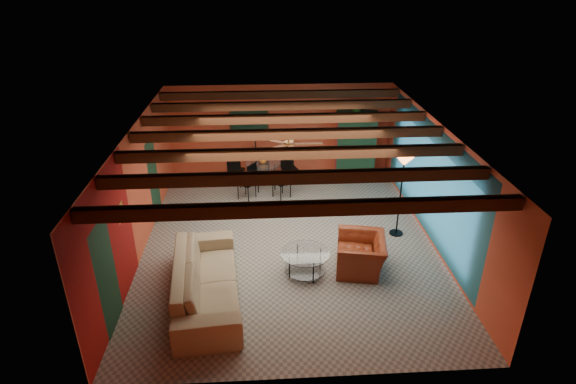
{
  "coord_description": "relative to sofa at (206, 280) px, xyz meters",
  "views": [
    {
      "loc": [
        -0.59,
        -9.19,
        5.72
      ],
      "look_at": [
        0.0,
        0.2,
        1.15
      ],
      "focal_mm": 29.14,
      "sensor_mm": 36.0,
      "label": 1
    }
  ],
  "objects": [
    {
      "name": "sofa",
      "position": [
        0.0,
        0.0,
        0.0
      ],
      "size": [
        1.44,
        3.06,
        0.86
      ],
      "primitive_type": "imported",
      "rotation": [
        0.0,
        0.0,
        1.67
      ],
      "color": "#978261",
      "rests_on": "ground"
    },
    {
      "name": "dining_table",
      "position": [
        1.14,
        4.9,
        0.09
      ],
      "size": [
        2.56,
        2.56,
        1.05
      ],
      "primitive_type": null,
      "rotation": [
        0.0,
        0.0,
        0.33
      ],
      "color": "silver",
      "rests_on": "ground"
    },
    {
      "name": "ceiling_fan",
      "position": [
        1.67,
        1.99,
        1.93
      ],
      "size": [
        1.5,
        1.5,
        0.44
      ],
      "primitive_type": null,
      "color": "#472614",
      "rests_on": "ceiling"
    },
    {
      "name": "potted_plant",
      "position": [
        3.87,
        5.69,
        1.69
      ],
      "size": [
        0.47,
        0.43,
        0.45
      ],
      "primitive_type": "imported",
      "rotation": [
        0.0,
        0.0,
        0.2
      ],
      "color": "#26661E",
      "rests_on": "armoire"
    },
    {
      "name": "armoire",
      "position": [
        3.87,
        5.69,
        0.51
      ],
      "size": [
        1.19,
        0.82,
        1.89
      ],
      "primitive_type": "cube",
      "rotation": [
        0.0,
        0.0,
        -0.29
      ],
      "color": "maroon",
      "rests_on": "ground"
    },
    {
      "name": "coffee_table",
      "position": [
        1.93,
        0.69,
        -0.18
      ],
      "size": [
        1.31,
        1.31,
        0.51
      ],
      "primitive_type": null,
      "rotation": [
        0.0,
        0.0,
        -0.41
      ],
      "color": "silver",
      "rests_on": "ground"
    },
    {
      "name": "vase",
      "position": [
        1.14,
        4.9,
        0.72
      ],
      "size": [
        0.23,
        0.23,
        0.2
      ],
      "primitive_type": "imported",
      "rotation": [
        0.0,
        0.0,
        -0.25
      ],
      "color": "orange",
      "rests_on": "dining_table"
    },
    {
      "name": "floor_lamp",
      "position": [
        4.23,
        2.14,
        0.56
      ],
      "size": [
        0.51,
        0.51,
        1.98
      ],
      "primitive_type": null,
      "rotation": [
        0.0,
        0.0,
        0.33
      ],
      "color": "black",
      "rests_on": "ground"
    },
    {
      "name": "room",
      "position": [
        1.67,
        2.1,
        1.93
      ],
      "size": [
        6.52,
        8.01,
        2.71
      ],
      "color": "gray",
      "rests_on": "ground"
    },
    {
      "name": "armchair",
      "position": [
        3.09,
        0.79,
        -0.07
      ],
      "size": [
        1.16,
        1.27,
        0.72
      ],
      "primitive_type": "imported",
      "rotation": [
        0.0,
        0.0,
        -1.75
      ],
      "color": "maroon",
      "rests_on": "ground"
    },
    {
      "name": "painting",
      "position": [
        0.77,
        5.95,
        1.22
      ],
      "size": [
        1.05,
        0.03,
        0.65
      ],
      "primitive_type": "cube",
      "color": "black",
      "rests_on": "wall_back"
    }
  ]
}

